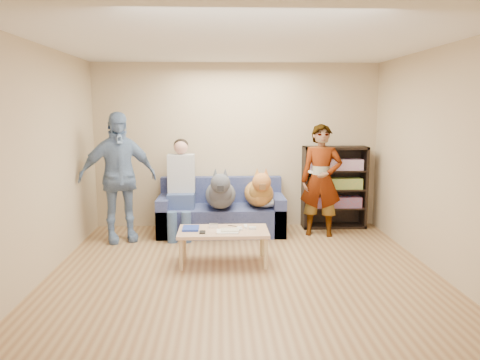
{
  "coord_description": "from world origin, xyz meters",
  "views": [
    {
      "loc": [
        -0.26,
        -4.94,
        1.9
      ],
      "look_at": [
        0.0,
        1.2,
        0.95
      ],
      "focal_mm": 35.0,
      "sensor_mm": 36.0,
      "label": 1
    }
  ],
  "objects_px": {
    "camera_silver": "(214,226)",
    "person_standing_right": "(321,180)",
    "dog_gray": "(220,193)",
    "dog_tan": "(259,192)",
    "notebook_blue": "(191,228)",
    "bookshelf": "(334,185)",
    "person_seated": "(181,184)",
    "sofa": "(221,214)",
    "coffee_table": "(223,234)",
    "person_standing_left": "(118,177)"
  },
  "relations": [
    {
      "from": "camera_silver",
      "to": "person_standing_right",
      "type": "bearing_deg",
      "value": 35.34
    },
    {
      "from": "dog_gray",
      "to": "dog_tan",
      "type": "xyz_separation_m",
      "value": [
        0.59,
        0.12,
        -0.01
      ]
    },
    {
      "from": "notebook_blue",
      "to": "camera_silver",
      "type": "bearing_deg",
      "value": 14.04
    },
    {
      "from": "camera_silver",
      "to": "bookshelf",
      "type": "height_order",
      "value": "bookshelf"
    },
    {
      "from": "person_seated",
      "to": "dog_gray",
      "type": "distance_m",
      "value": 0.61
    },
    {
      "from": "person_seated",
      "to": "dog_gray",
      "type": "relative_size",
      "value": 1.16
    },
    {
      "from": "notebook_blue",
      "to": "person_seated",
      "type": "relative_size",
      "value": 0.18
    },
    {
      "from": "sofa",
      "to": "dog_tan",
      "type": "distance_m",
      "value": 0.7
    },
    {
      "from": "notebook_blue",
      "to": "sofa",
      "type": "xyz_separation_m",
      "value": [
        0.38,
        1.42,
        -0.15
      ]
    },
    {
      "from": "dog_tan",
      "to": "notebook_blue",
      "type": "bearing_deg",
      "value": -126.71
    },
    {
      "from": "person_standing_right",
      "to": "coffee_table",
      "type": "height_order",
      "value": "person_standing_right"
    },
    {
      "from": "notebook_blue",
      "to": "dog_tan",
      "type": "height_order",
      "value": "dog_tan"
    },
    {
      "from": "camera_silver",
      "to": "dog_gray",
      "type": "bearing_deg",
      "value": 85.35
    },
    {
      "from": "person_standing_left",
      "to": "camera_silver",
      "type": "height_order",
      "value": "person_standing_left"
    },
    {
      "from": "sofa",
      "to": "dog_gray",
      "type": "bearing_deg",
      "value": -92.49
    },
    {
      "from": "coffee_table",
      "to": "person_standing_left",
      "type": "bearing_deg",
      "value": 144.53
    },
    {
      "from": "person_standing_left",
      "to": "dog_gray",
      "type": "relative_size",
      "value": 1.46
    },
    {
      "from": "person_seated",
      "to": "person_standing_right",
      "type": "bearing_deg",
      "value": -2.68
    },
    {
      "from": "person_standing_right",
      "to": "notebook_blue",
      "type": "bearing_deg",
      "value": -133.55
    },
    {
      "from": "dog_gray",
      "to": "coffee_table",
      "type": "distance_m",
      "value": 1.24
    },
    {
      "from": "bookshelf",
      "to": "person_standing_left",
      "type": "bearing_deg",
      "value": -168.79
    },
    {
      "from": "person_standing_right",
      "to": "person_seated",
      "type": "distance_m",
      "value": 2.09
    },
    {
      "from": "camera_silver",
      "to": "dog_gray",
      "type": "relative_size",
      "value": 0.09
    },
    {
      "from": "bookshelf",
      "to": "coffee_table",
      "type": "bearing_deg",
      "value": -136.24
    },
    {
      "from": "notebook_blue",
      "to": "sofa",
      "type": "bearing_deg",
      "value": 75.02
    },
    {
      "from": "camera_silver",
      "to": "bookshelf",
      "type": "distance_m",
      "value": 2.49
    },
    {
      "from": "dog_tan",
      "to": "bookshelf",
      "type": "distance_m",
      "value": 1.28
    },
    {
      "from": "coffee_table",
      "to": "bookshelf",
      "type": "relative_size",
      "value": 0.85
    },
    {
      "from": "dog_tan",
      "to": "bookshelf",
      "type": "relative_size",
      "value": 0.91
    },
    {
      "from": "sofa",
      "to": "dog_gray",
      "type": "distance_m",
      "value": 0.46
    },
    {
      "from": "person_standing_right",
      "to": "dog_tan",
      "type": "bearing_deg",
      "value": -171.37
    },
    {
      "from": "person_standing_right",
      "to": "bookshelf",
      "type": "bearing_deg",
      "value": 69.62
    },
    {
      "from": "camera_silver",
      "to": "sofa",
      "type": "height_order",
      "value": "sofa"
    },
    {
      "from": "camera_silver",
      "to": "coffee_table",
      "type": "height_order",
      "value": "camera_silver"
    },
    {
      "from": "camera_silver",
      "to": "dog_gray",
      "type": "distance_m",
      "value": 1.12
    },
    {
      "from": "person_standing_left",
      "to": "dog_tan",
      "type": "relative_size",
      "value": 1.57
    },
    {
      "from": "notebook_blue",
      "to": "camera_silver",
      "type": "relative_size",
      "value": 2.36
    },
    {
      "from": "camera_silver",
      "to": "person_seated",
      "type": "bearing_deg",
      "value": 112.22
    },
    {
      "from": "dog_gray",
      "to": "coffee_table",
      "type": "bearing_deg",
      "value": -88.52
    },
    {
      "from": "person_seated",
      "to": "dog_tan",
      "type": "height_order",
      "value": "person_seated"
    },
    {
      "from": "person_standing_left",
      "to": "dog_gray",
      "type": "bearing_deg",
      "value": -15.88
    },
    {
      "from": "notebook_blue",
      "to": "camera_silver",
      "type": "distance_m",
      "value": 0.29
    },
    {
      "from": "sofa",
      "to": "dog_tan",
      "type": "height_order",
      "value": "dog_tan"
    },
    {
      "from": "dog_gray",
      "to": "camera_silver",
      "type": "bearing_deg",
      "value": -94.65
    },
    {
      "from": "person_standing_right",
      "to": "bookshelf",
      "type": "xyz_separation_m",
      "value": [
        0.31,
        0.46,
        -0.15
      ]
    },
    {
      "from": "person_standing_left",
      "to": "person_seated",
      "type": "xyz_separation_m",
      "value": [
        0.86,
        0.29,
        -0.15
      ]
    },
    {
      "from": "sofa",
      "to": "person_seated",
      "type": "xyz_separation_m",
      "value": [
        -0.6,
        -0.13,
        0.49
      ]
    },
    {
      "from": "person_standing_left",
      "to": "dog_tan",
      "type": "height_order",
      "value": "person_standing_left"
    },
    {
      "from": "person_seated",
      "to": "dog_tan",
      "type": "bearing_deg",
      "value": -0.72
    },
    {
      "from": "sofa",
      "to": "dog_gray",
      "type": "xyz_separation_m",
      "value": [
        -0.01,
        -0.26,
        0.38
      ]
    }
  ]
}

